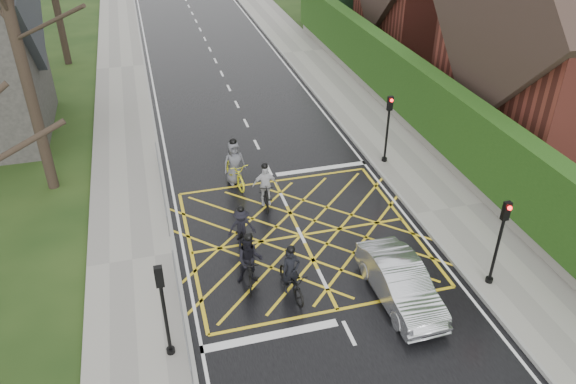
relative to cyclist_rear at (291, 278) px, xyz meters
name	(u,v)px	position (x,y,z in m)	size (l,w,h in m)	color
ground	(301,235)	(1.16, 2.86, -0.59)	(120.00, 120.00, 0.00)	black
road	(301,235)	(1.16, 2.86, -0.58)	(9.00, 80.00, 0.01)	black
sidewalk_right	(449,210)	(7.16, 2.86, -0.51)	(3.00, 80.00, 0.15)	gray
sidewalk_left	(133,261)	(-4.84, 2.86, -0.51)	(3.00, 80.00, 0.15)	gray
stone_wall	(420,133)	(8.91, 8.86, -0.24)	(0.50, 38.00, 0.70)	slate
hedge	(425,99)	(8.91, 8.86, 1.51)	(0.90, 38.00, 2.80)	#1B3E11
railing_south	(181,308)	(-3.49, -0.64, 0.20)	(0.05, 5.04, 1.03)	slate
railing_north	(161,180)	(-3.49, 6.86, 0.20)	(0.05, 6.04, 1.03)	slate
traffic_light_ne	(387,130)	(6.26, 7.05, 1.08)	(0.24, 0.31, 3.21)	black
traffic_light_se	(498,244)	(6.26, -1.35, 1.08)	(0.24, 0.31, 3.21)	black
traffic_light_sw	(165,312)	(-3.94, -1.64, 1.08)	(0.24, 0.31, 3.21)	black
cyclist_rear	(291,278)	(0.00, 0.00, 0.00)	(0.89, 1.92, 1.80)	black
cyclist_back	(250,265)	(-1.15, 0.83, 0.14)	(0.98, 1.99, 1.92)	black
cyclist_mid	(242,232)	(-1.03, 2.78, 0.02)	(1.00, 1.73, 1.67)	black
cyclist_front	(266,190)	(0.40, 5.22, 0.09)	(1.03, 1.89, 1.84)	black
cyclist_lead	(235,168)	(-0.47, 7.14, 0.13)	(1.08, 2.23, 2.07)	yellow
car	(400,283)	(3.17, -1.18, 0.08)	(1.40, 4.01, 1.32)	silver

